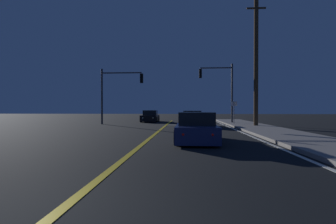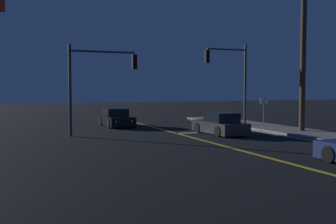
{
  "view_description": "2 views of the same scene",
  "coord_description": "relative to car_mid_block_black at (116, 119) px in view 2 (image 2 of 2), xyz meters",
  "views": [
    {
      "loc": [
        1.82,
        -3.01,
        1.48
      ],
      "look_at": [
        0.14,
        21.88,
        1.21
      ],
      "focal_mm": 28.71,
      "sensor_mm": 36.0,
      "label": 1
    },
    {
      "loc": [
        -9.72,
        -0.99,
        2.8
      ],
      "look_at": [
        -0.99,
        20.94,
        1.42
      ],
      "focal_mm": 42.69,
      "sensor_mm": 36.0,
      "label": 2
    }
  ],
  "objects": [
    {
      "name": "lane_line_center",
      "position": [
        2.34,
        -16.31,
        -0.58
      ],
      "size": [
        0.2,
        39.76,
        0.01
      ],
      "primitive_type": "cube",
      "color": "gold",
      "rests_on": "ground"
    },
    {
      "name": "stop_bar",
      "position": [
        5.15,
        -6.12,
        -0.58
      ],
      "size": [
        5.61,
        0.5,
        0.01
      ],
      "primitive_type": "cube",
      "color": "silver",
      "rests_on": "ground"
    },
    {
      "name": "car_mid_block_black",
      "position": [
        0.0,
        0.0,
        0.0
      ],
      "size": [
        1.95,
        4.22,
        1.34
      ],
      "rotation": [
        0.0,
        0.0,
        3.15
      ],
      "color": "black",
      "rests_on": "ground"
    },
    {
      "name": "car_parked_curb_charcoal",
      "position": [
        4.67,
        -7.42,
        -0.0
      ],
      "size": [
        1.91,
        4.29,
        1.34
      ],
      "rotation": [
        0.0,
        0.0,
        0.02
      ],
      "color": "#2D2D33",
      "rests_on": "ground"
    },
    {
      "name": "traffic_signal_near_right",
      "position": [
        7.6,
        -3.82,
        3.39
      ],
      "size": [
        3.38,
        0.28,
        6.02
      ],
      "rotation": [
        0.0,
        0.0,
        3.14
      ],
      "color": "#38383D",
      "rests_on": "ground"
    },
    {
      "name": "traffic_signal_far_left",
      "position": [
        -2.53,
        -5.22,
        3.06
      ],
      "size": [
        4.15,
        0.28,
        5.42
      ],
      "color": "#38383D",
      "rests_on": "ground"
    },
    {
      "name": "utility_pole_right",
      "position": [
        9.85,
        -8.7,
        5.12
      ],
      "size": [
        1.83,
        0.35,
        11.09
      ],
      "color": "#42301E",
      "rests_on": "ground"
    },
    {
      "name": "street_sign_corner",
      "position": [
        8.45,
        -6.62,
        0.92
      ],
      "size": [
        0.56,
        0.13,
        2.22
      ],
      "color": "slate",
      "rests_on": "ground"
    }
  ]
}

